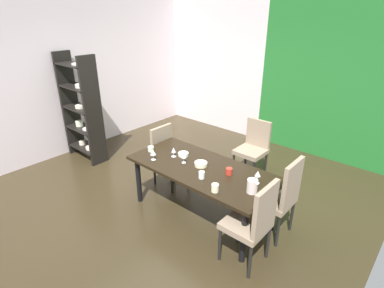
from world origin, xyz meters
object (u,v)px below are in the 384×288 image
chair_head_far (254,146)px  chair_left_far (168,152)px  dining_table (202,172)px  wine_glass_near_shelf (174,150)px  chair_right_near (253,221)px  cup_left (202,175)px  display_shelf (81,109)px  serving_bowl_front (201,164)px  pitcher_right (252,186)px  wine_glass_south (258,174)px  cup_corner (229,171)px  serving_bowl_east (183,154)px  wine_glass_north (184,155)px  wine_glass_center (153,153)px  chair_right_far (281,195)px  cup_west (215,188)px  cup_rear (151,149)px

chair_head_far → chair_left_far: chair_head_far is taller
dining_table → wine_glass_near_shelf: 0.51m
chair_right_near → cup_left: bearing=83.2°
chair_head_far → display_shelf: bearing=27.9°
serving_bowl_front → pitcher_right: size_ratio=1.03×
wine_glass_south → dining_table: bearing=-170.4°
wine_glass_near_shelf → cup_corner: size_ratio=1.64×
wine_glass_near_shelf → serving_bowl_east: 0.15m
chair_head_far → serving_bowl_east: (-0.36, -1.29, 0.21)m
pitcher_right → cup_corner: bearing=158.7°
chair_left_far → wine_glass_north: size_ratio=6.18×
cup_left → chair_right_near: bearing=-6.8°
serving_bowl_front → pitcher_right: (0.81, -0.10, 0.06)m
serving_bowl_front → chair_right_near: bearing=-18.5°
wine_glass_center → wine_glass_south: bearing=16.1°
chair_left_far → serving_bowl_front: chair_left_far is taller
chair_right_far → display_shelf: display_shelf is taller
cup_left → pitcher_right: size_ratio=0.54×
wine_glass_center → cup_left: wine_glass_center is taller
cup_west → cup_corner: 0.43m
serving_bowl_east → chair_head_far: bearing=74.5°
dining_table → serving_bowl_east: size_ratio=13.63×
chair_right_far → cup_corner: bearing=111.3°
wine_glass_center → wine_glass_near_shelf: 0.28m
chair_right_near → cup_left: 0.81m
wine_glass_north → cup_left: wine_glass_north is taller
pitcher_right → wine_glass_center: bearing=-172.6°
chair_right_near → wine_glass_center: 1.59m
chair_head_far → cup_west: size_ratio=10.50×
wine_glass_center → serving_bowl_front: bearing=26.0°
chair_right_near → pitcher_right: size_ratio=6.40×
chair_left_far → cup_corner: size_ratio=11.40×
chair_left_far → cup_west: 1.57m
chair_right_near → cup_rear: chair_right_near is taller
wine_glass_near_shelf → pitcher_right: bearing=-2.9°
serving_bowl_east → chair_left_far: bearing=157.8°
chair_right_far → wine_glass_south: 0.40m
chair_head_far → cup_rear: 1.70m
serving_bowl_east → cup_rear: cup_rear is taller
chair_left_far → wine_glass_near_shelf: bearing=54.7°
wine_glass_south → cup_west: size_ratio=1.76×
display_shelf → chair_right_far: bearing=5.7°
chair_right_near → cup_rear: 1.81m
chair_head_far → cup_left: 1.62m
chair_right_far → wine_glass_near_shelf: bearing=102.9°
wine_glass_center → serving_bowl_front: wine_glass_center is taller
wine_glass_north → wine_glass_near_shelf: (-0.23, 0.04, -0.01)m
cup_left → cup_corner: cup_left is taller
display_shelf → wine_glass_center: display_shelf is taller
chair_right_far → cup_west: bearing=143.0°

